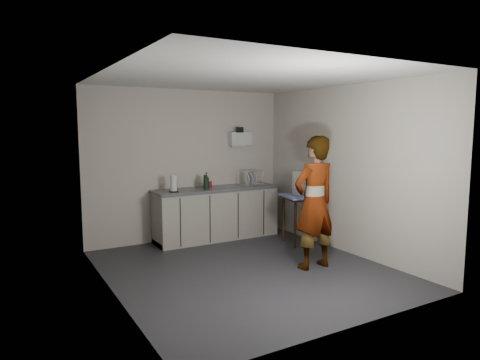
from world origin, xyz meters
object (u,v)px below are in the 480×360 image
kitchen_counter (217,215)px  side_table (302,201)px  soda_can (210,185)px  dark_bottle (206,181)px  paper_towel (174,184)px  dish_rack (250,181)px  bakery_box (303,190)px  standing_man (314,203)px  soap_bottle (206,181)px

kitchen_counter → side_table: size_ratio=2.70×
side_table → soda_can: bearing=152.6°
dark_bottle → paper_towel: 0.65m
dish_rack → soda_can: bearing=-179.5°
kitchen_counter → bakery_box: bearing=-41.3°
standing_man → bakery_box: bearing=-123.7°
side_table → standing_man: bearing=-109.1°
standing_man → bakery_box: size_ratio=4.76×
kitchen_counter → dish_rack: dish_rack is taller
soda_can → dish_rack: 0.82m
side_table → soap_bottle: soap_bottle is taller
soda_can → soap_bottle: bearing=-141.6°
soda_can → bakery_box: bakery_box is taller
standing_man → bakery_box: (0.67, 1.10, -0.01)m
bakery_box → side_table: bearing=-151.0°
dish_rack → soap_bottle: bearing=-173.9°
side_table → soda_can: size_ratio=6.90×
kitchen_counter → side_table: kitchen_counter is taller
bakery_box → dish_rack: bearing=115.4°
bakery_box → standing_man: bearing=-119.9°
soap_bottle → soda_can: soap_bottle is taller
dish_rack → bakery_box: (0.43, -0.99, -0.06)m
dark_bottle → paper_towel: bearing=-168.5°
kitchen_counter → soda_can: bearing=-176.2°
soda_can → dish_rack: dish_rack is taller
standing_man → kitchen_counter: bearing=-79.9°
dark_bottle → bakery_box: (1.32, -1.02, -0.11)m
paper_towel → soda_can: bearing=7.4°
soap_bottle → soda_can: bearing=38.4°
dish_rack → bakery_box: bearing=-66.3°
soda_can → paper_towel: size_ratio=0.44×
standing_man → paper_towel: (-1.28, 1.99, 0.12)m
bakery_box → soap_bottle: bearing=148.7°
soap_bottle → paper_towel: size_ratio=1.05×
paper_towel → bakery_box: size_ratio=0.70×
bakery_box → kitchen_counter: bearing=140.4°
side_table → bakery_box: (0.03, 0.01, 0.19)m
soap_bottle → soda_can: 0.17m
soda_can → standing_man: bearing=-74.4°
side_table → dark_bottle: dark_bottle is taller
standing_man → paper_towel: standing_man is taller
paper_towel → bakery_box: bakery_box is taller
dark_bottle → dish_rack: bearing=-1.9°
kitchen_counter → soap_bottle: 0.68m
dark_bottle → dish_rack: size_ratio=0.58×
kitchen_counter → dark_bottle: 0.63m
side_table → dish_rack: size_ratio=2.07×
soap_bottle → side_table: bearing=-33.9°
soda_can → dark_bottle: (-0.07, 0.04, 0.06)m
kitchen_counter → soap_bottle: soap_bottle is taller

